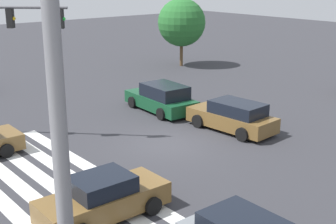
% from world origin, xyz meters
% --- Properties ---
extents(ground_plane, '(112.73, 112.73, 0.00)m').
position_xyz_m(ground_plane, '(0.00, 0.00, 0.00)').
color(ground_plane, '#333338').
extents(crosswalk_markings, '(11.51, 7.25, 0.01)m').
position_xyz_m(crosswalk_markings, '(0.00, -7.52, 0.00)').
color(crosswalk_markings, silver).
rests_on(crosswalk_markings, ground_plane).
extents(car_0, '(4.84, 2.44, 1.59)m').
position_xyz_m(car_0, '(-4.34, 3.16, 0.75)').
color(car_0, '#144728').
rests_on(car_0, ground_plane).
extents(car_5, '(4.66, 2.29, 1.51)m').
position_xyz_m(car_5, '(0.56, 3.73, 0.73)').
color(car_5, brown).
rests_on(car_5, ground_plane).
extents(car_6, '(1.97, 4.25, 1.43)m').
position_xyz_m(car_6, '(3.82, -5.86, 0.66)').
color(car_6, brown).
rests_on(car_6, ground_plane).
extents(street_light_pole_b, '(0.80, 0.36, 9.65)m').
position_xyz_m(street_light_pole_b, '(11.72, -11.05, 5.65)').
color(street_light_pole_b, slate).
rests_on(street_light_pole_b, ground_plane).
extents(tree_corner_a, '(3.95, 3.95, 5.60)m').
position_xyz_m(tree_corner_a, '(-13.82, 12.95, 3.63)').
color(tree_corner_a, brown).
rests_on(tree_corner_a, ground_plane).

